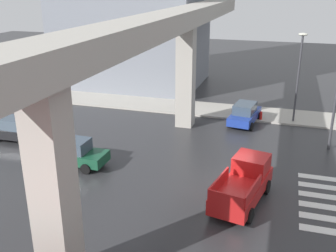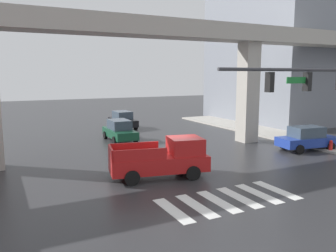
% 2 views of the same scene
% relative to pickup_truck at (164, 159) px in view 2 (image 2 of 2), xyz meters
% --- Properties ---
extents(ground_plane, '(120.00, 120.00, 0.00)m').
position_rel_pickup_truck_xyz_m(ground_plane, '(1.05, 0.97, -0.99)').
color(ground_plane, '#2D2D30').
extents(crosswalk_stripes, '(6.05, 2.80, 0.01)m').
position_rel_pickup_truck_xyz_m(crosswalk_stripes, '(1.05, -4.24, -0.98)').
color(crosswalk_stripes, silver).
rests_on(crosswalk_stripes, ground).
extents(elevated_overpass, '(52.36, 2.35, 9.10)m').
position_rel_pickup_truck_xyz_m(elevated_overpass, '(1.05, 5.85, 6.82)').
color(elevated_overpass, '#ADA89E').
rests_on(elevated_overpass, ground).
extents(sidewalk_east, '(4.00, 36.00, 0.15)m').
position_rel_pickup_truck_xyz_m(sidewalk_east, '(14.65, 2.97, -0.91)').
color(sidewalk_east, '#ADA89E').
rests_on(sidewalk_east, ground).
extents(pickup_truck, '(5.37, 2.85, 2.08)m').
position_rel_pickup_truck_xyz_m(pickup_truck, '(0.00, 0.00, 0.00)').
color(pickup_truck, red).
rests_on(pickup_truck, ground).
extents(sedan_black, '(1.99, 4.31, 1.72)m').
position_rel_pickup_truck_xyz_m(sedan_black, '(3.59, 17.00, -0.14)').
color(sedan_black, black).
rests_on(sedan_black, ground).
extents(sedan_blue, '(4.50, 2.41, 1.72)m').
position_rel_pickup_truck_xyz_m(sedan_blue, '(12.04, 1.33, -0.14)').
color(sedan_blue, '#1E3899').
rests_on(sedan_blue, ground).
extents(sedan_dark_green, '(2.01, 4.32, 1.72)m').
position_rel_pickup_truck_xyz_m(sedan_dark_green, '(1.16, 10.76, -0.14)').
color(sedan_dark_green, '#14472D').
rests_on(sedan_dark_green, ground).
extents(traffic_signal_mast, '(8.69, 0.32, 6.20)m').
position_rel_pickup_truck_xyz_m(traffic_signal_mast, '(5.85, -4.86, 3.57)').
color(traffic_signal_mast, '#38383D').
rests_on(traffic_signal_mast, ground).
extents(fire_hydrant, '(0.24, 0.24, 0.85)m').
position_rel_pickup_truck_xyz_m(fire_hydrant, '(13.05, 0.11, -0.56)').
color(fire_hydrant, red).
rests_on(fire_hydrant, ground).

